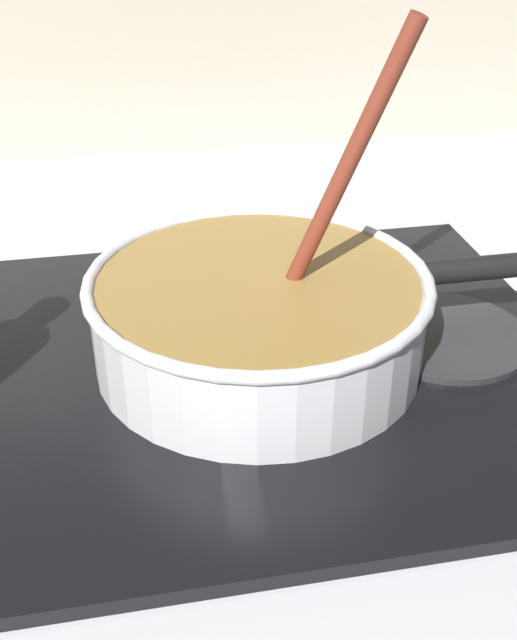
{
  "coord_description": "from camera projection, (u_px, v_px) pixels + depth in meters",
  "views": [
    {
      "loc": [
        -0.02,
        -0.38,
        0.4
      ],
      "look_at": [
        0.09,
        0.18,
        0.05
      ],
      "focal_mm": 43.71,
      "sensor_mm": 36.0,
      "label": 1
    }
  ],
  "objects": [
    {
      "name": "burner_ring",
      "position": [
        258.0,
        354.0,
        0.69
      ],
      "size": [
        0.18,
        0.18,
        0.01
      ],
      "primitive_type": "torus",
      "color": "#592D0C",
      "rests_on": "hob_plate"
    },
    {
      "name": "ground",
      "position": [
        178.0,
        551.0,
        0.54
      ],
      "size": [
        2.4,
        1.6,
        0.04
      ],
      "primitive_type": "cube",
      "color": "#B7B7BC"
    },
    {
      "name": "spare_burner",
      "position": [
        445.0,
        335.0,
        0.71
      ],
      "size": [
        0.15,
        0.15,
        0.01
      ],
      "primitive_type": "cylinder",
      "color": "#262628",
      "rests_on": "hob_plate"
    },
    {
      "name": "hob_plate",
      "position": [
        258.0,
        363.0,
        0.69
      ],
      "size": [
        0.56,
        0.48,
        0.01
      ],
      "primitive_type": "cube",
      "color": "black",
      "rests_on": "ground"
    },
    {
      "name": "cooking_pan",
      "position": [
        260.0,
        314.0,
        0.67
      ],
      "size": [
        0.44,
        0.29,
        0.29
      ],
      "color": "silver",
      "rests_on": "hob_plate"
    }
  ]
}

